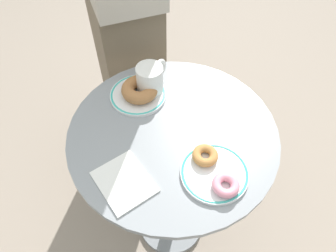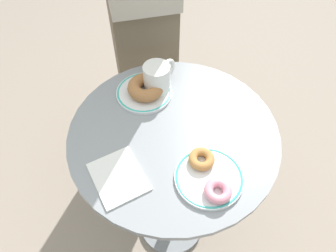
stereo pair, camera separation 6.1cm
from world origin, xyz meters
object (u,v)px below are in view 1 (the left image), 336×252
object	(u,v)px
paper_napkin	(124,182)
donut_old_fashioned	(205,155)
plate_left	(138,95)
donut_cinnamon	(140,90)
donut_pink_frosted	(226,185)
coffee_mug	(151,79)
cafe_table	(172,168)
plate_right	(214,173)

from	to	relation	value
paper_napkin	donut_old_fashioned	bearing A→B (deg)	72.67
plate_left	donut_cinnamon	world-z (taller)	donut_cinnamon
donut_pink_frosted	coffee_mug	distance (m)	0.40
plate_left	coffee_mug	bearing A→B (deg)	87.19
donut_pink_frosted	coffee_mug	xyz separation A→B (m)	(-0.39, 0.04, 0.03)
donut_cinnamon	cafe_table	bearing A→B (deg)	1.71
donut_pink_frosted	plate_right	bearing A→B (deg)	172.81
cafe_table	coffee_mug	world-z (taller)	coffee_mug
plate_left	paper_napkin	size ratio (longest dim) A/B	1.19
plate_right	donut_cinnamon	world-z (taller)	donut_cinnamon
donut_old_fashioned	coffee_mug	distance (m)	0.30
cafe_table	plate_left	distance (m)	0.27
donut_old_fashioned	coffee_mug	world-z (taller)	coffee_mug
cafe_table	coffee_mug	bearing A→B (deg)	167.38
donut_pink_frosted	paper_napkin	distance (m)	0.25
donut_pink_frosted	donut_cinnamon	bearing A→B (deg)	-179.15
plate_right	paper_napkin	distance (m)	0.23
cafe_table	coffee_mug	size ratio (longest dim) A/B	5.82
plate_left	plate_right	size ratio (longest dim) A/B	0.99
cafe_table	donut_old_fashioned	size ratio (longest dim) A/B	10.35
donut_old_fashioned	plate_right	bearing A→B (deg)	-7.21
cafe_table	donut_pink_frosted	distance (m)	0.32
plate_left	donut_cinnamon	distance (m)	0.03
plate_right	donut_old_fashioned	size ratio (longest dim) A/B	2.59
paper_napkin	plate_left	bearing A→B (deg)	141.76
donut_old_fashioned	paper_napkin	xyz separation A→B (m)	(-0.06, -0.21, -0.02)
cafe_table	coffee_mug	distance (m)	0.31
coffee_mug	donut_old_fashioned	bearing A→B (deg)	-4.91
donut_pink_frosted	coffee_mug	size ratio (longest dim) A/B	0.56
donut_cinnamon	donut_pink_frosted	distance (m)	0.39
donut_cinnamon	donut_pink_frosted	xyz separation A→B (m)	(0.39, 0.01, -0.01)
paper_napkin	donut_cinnamon	bearing A→B (deg)	140.47
cafe_table	donut_pink_frosted	world-z (taller)	donut_pink_frosted
cafe_table	donut_old_fashioned	xyz separation A→B (m)	(0.13, 0.01, 0.23)
donut_cinnamon	paper_napkin	world-z (taller)	donut_cinnamon
plate_right	coffee_mug	bearing A→B (deg)	174.77
plate_right	paper_napkin	xyz separation A→B (m)	(-0.11, -0.20, -0.00)
donut_cinnamon	paper_napkin	distance (m)	0.30
donut_cinnamon	plate_left	bearing A→B (deg)	-145.23
donut_pink_frosted	donut_old_fashioned	world-z (taller)	same
cafe_table	paper_napkin	xyz separation A→B (m)	(0.06, -0.19, 0.21)
coffee_mug	donut_pink_frosted	bearing A→B (deg)	-5.47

